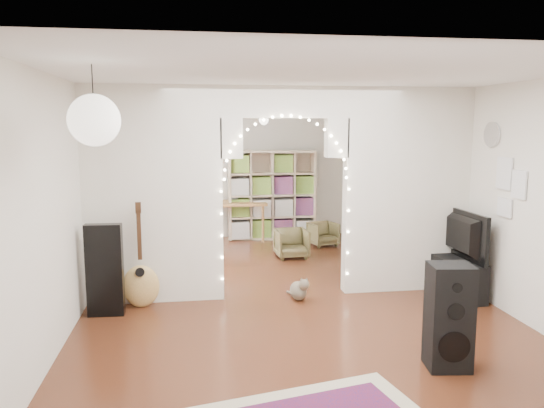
{
  "coord_description": "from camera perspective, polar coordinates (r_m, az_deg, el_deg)",
  "views": [
    {
      "loc": [
        -1.16,
        -6.66,
        2.21
      ],
      "look_at": [
        -0.12,
        0.3,
        1.16
      ],
      "focal_mm": 35.0,
      "sensor_mm": 36.0,
      "label": 1
    }
  ],
  "objects": [
    {
      "name": "floor",
      "position": [
        7.12,
        1.31,
        -9.65
      ],
      "size": [
        7.5,
        7.5,
        0.0
      ],
      "primitive_type": "plane",
      "color": "black",
      "rests_on": "ground"
    },
    {
      "name": "ceiling",
      "position": [
        6.78,
        1.39,
        12.59
      ],
      "size": [
        5.0,
        7.5,
        0.02
      ],
      "primitive_type": "cube",
      "color": "white",
      "rests_on": "wall_back"
    },
    {
      "name": "wall_back",
      "position": [
        10.51,
        -2.15,
        3.75
      ],
      "size": [
        5.0,
        0.02,
        2.7
      ],
      "primitive_type": "cube",
      "color": "silver",
      "rests_on": "floor"
    },
    {
      "name": "wall_front",
      "position": [
        3.25,
        12.81,
        -7.11
      ],
      "size": [
        5.0,
        0.02,
        2.7
      ],
      "primitive_type": "cube",
      "color": "silver",
      "rests_on": "floor"
    },
    {
      "name": "wall_left",
      "position": [
        6.85,
        -19.72,
        0.74
      ],
      "size": [
        0.02,
        7.5,
        2.7
      ],
      "primitive_type": "cube",
      "color": "silver",
      "rests_on": "floor"
    },
    {
      "name": "wall_right",
      "position": [
        7.65,
        20.14,
        1.48
      ],
      "size": [
        0.02,
        7.5,
        2.7
      ],
      "primitive_type": "cube",
      "color": "silver",
      "rests_on": "floor"
    },
    {
      "name": "divider_wall",
      "position": [
        6.81,
        1.35,
        1.83
      ],
      "size": [
        5.0,
        0.2,
        2.7
      ],
      "color": "silver",
      "rests_on": "floor"
    },
    {
      "name": "fairy_lights",
      "position": [
        6.67,
        1.55,
        2.77
      ],
      "size": [
        1.64,
        0.04,
        1.6
      ],
      "primitive_type": null,
      "color": "#FFEABF",
      "rests_on": "divider_wall"
    },
    {
      "name": "window",
      "position": [
        8.59,
        -17.28,
        3.33
      ],
      "size": [
        0.04,
        1.2,
        1.4
      ],
      "primitive_type": "cube",
      "color": "white",
      "rests_on": "wall_left"
    },
    {
      "name": "wall_clock",
      "position": [
        7.07,
        22.63,
        6.91
      ],
      "size": [
        0.03,
        0.31,
        0.31
      ],
      "primitive_type": "cylinder",
      "rotation": [
        0.0,
        1.57,
        0.0
      ],
      "color": "white",
      "rests_on": "wall_right"
    },
    {
      "name": "picture_frames",
      "position": [
        6.77,
        24.08,
        1.69
      ],
      "size": [
        0.02,
        0.5,
        0.7
      ],
      "primitive_type": null,
      "color": "white",
      "rests_on": "wall_right"
    },
    {
      "name": "paper_lantern",
      "position": [
        4.33,
        -18.58,
        8.54
      ],
      "size": [
        0.4,
        0.4,
        0.4
      ],
      "primitive_type": "sphere",
      "color": "white",
      "rests_on": "ceiling"
    },
    {
      "name": "ceiling_fan",
      "position": [
        8.74,
        -0.9,
        9.7
      ],
      "size": [
        1.1,
        1.1,
        0.3
      ],
      "primitive_type": null,
      "color": "#B8893D",
      "rests_on": "ceiling"
    },
    {
      "name": "guitar_case",
      "position": [
        6.5,
        -17.55,
        -6.8
      ],
      "size": [
        0.42,
        0.16,
        1.09
      ],
      "primitive_type": "cube",
      "rotation": [
        0.0,
        0.0,
        -0.04
      ],
      "color": "black",
      "rests_on": "floor"
    },
    {
      "name": "acoustic_guitar",
      "position": [
        6.68,
        -13.97,
        -6.81
      ],
      "size": [
        0.45,
        0.18,
        1.1
      ],
      "rotation": [
        0.0,
        0.0,
        0.05
      ],
      "color": "#B18D46",
      "rests_on": "floor"
    },
    {
      "name": "tabby_cat",
      "position": [
        6.85,
        2.92,
        -9.2
      ],
      "size": [
        0.31,
        0.49,
        0.33
      ],
      "rotation": [
        0.0,
        0.0,
        0.33
      ],
      "color": "brown",
      "rests_on": "floor"
    },
    {
      "name": "floor_speaker",
      "position": [
        5.18,
        18.51,
        -11.46
      ],
      "size": [
        0.42,
        0.38,
        0.98
      ],
      "rotation": [
        0.0,
        0.0,
        -0.14
      ],
      "color": "black",
      "rests_on": "floor"
    },
    {
      "name": "media_console",
      "position": [
        7.4,
        19.0,
        -7.38
      ],
      "size": [
        0.43,
        1.01,
        0.5
      ],
      "primitive_type": "cube",
      "rotation": [
        0.0,
        0.0,
        0.03
      ],
      "color": "black",
      "rests_on": "floor"
    },
    {
      "name": "tv",
      "position": [
        7.27,
        19.21,
        -3.13
      ],
      "size": [
        0.17,
        1.08,
        0.62
      ],
      "primitive_type": "imported",
      "rotation": [
        0.0,
        0.0,
        1.6
      ],
      "color": "black",
      "rests_on": "media_console"
    },
    {
      "name": "bookcase",
      "position": [
        10.36,
        -0.03,
        1.0
      ],
      "size": [
        1.74,
        0.71,
        1.73
      ],
      "primitive_type": "cube",
      "rotation": [
        0.0,
        0.0,
        -0.17
      ],
      "color": "beige",
      "rests_on": "floor"
    },
    {
      "name": "dining_table",
      "position": [
        10.28,
        -4.14,
        -0.12
      ],
      "size": [
        1.22,
        0.84,
        0.76
      ],
      "rotation": [
        0.0,
        0.0,
        0.03
      ],
      "color": "brown",
      "rests_on": "floor"
    },
    {
      "name": "flower_vase",
      "position": [
        10.26,
        -4.15,
        0.81
      ],
      "size": [
        0.19,
        0.19,
        0.19
      ],
      "primitive_type": "imported",
      "rotation": [
        0.0,
        0.0,
        0.03
      ],
      "color": "white",
      "rests_on": "dining_table"
    },
    {
      "name": "dining_chair_left",
      "position": [
        8.95,
        2.12,
        -4.24
      ],
      "size": [
        0.54,
        0.56,
        0.49
      ],
      "primitive_type": "imported",
      "rotation": [
        0.0,
        0.0,
        0.05
      ],
      "color": "brown",
      "rests_on": "floor"
    },
    {
      "name": "dining_chair_right",
      "position": [
        9.87,
        5.52,
        -3.22
      ],
      "size": [
        0.58,
        0.59,
        0.44
      ],
      "primitive_type": "imported",
      "rotation": [
        0.0,
        0.0,
        0.27
      ],
      "color": "brown",
      "rests_on": "floor"
    }
  ]
}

